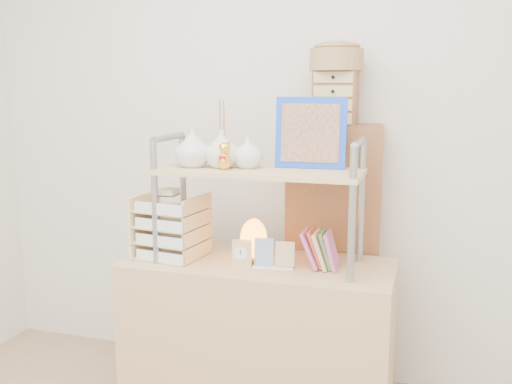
% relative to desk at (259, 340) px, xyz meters
% --- Properties ---
extents(room_shell, '(3.42, 3.41, 2.61)m').
position_rel_desk_xyz_m(room_shell, '(0.00, -0.81, 1.32)').
color(room_shell, silver).
rests_on(room_shell, ground).
extents(desk, '(1.20, 0.50, 0.75)m').
position_rel_desk_xyz_m(desk, '(0.00, 0.00, 0.00)').
color(desk, tan).
rests_on(desk, ground).
extents(cabinet, '(0.47, 0.29, 1.35)m').
position_rel_desk_xyz_m(cabinet, '(0.27, 0.37, 0.30)').
color(cabinet, brown).
rests_on(cabinet, ground).
extents(hutch, '(0.90, 0.34, 0.73)m').
position_rel_desk_xyz_m(hutch, '(-0.06, 0.01, 0.81)').
color(hutch, gray).
rests_on(hutch, desk).
extents(letter_tray, '(0.29, 0.28, 0.32)m').
position_rel_desk_xyz_m(letter_tray, '(-0.41, -0.05, 0.50)').
color(letter_tray, '#DDBF85').
rests_on(letter_tray, desk).
extents(salt_lamp, '(0.13, 0.12, 0.20)m').
position_rel_desk_xyz_m(salt_lamp, '(-0.03, 0.01, 0.48)').
color(salt_lamp, brown).
rests_on(salt_lamp, desk).
extents(desk_clock, '(0.09, 0.05, 0.12)m').
position_rel_desk_xyz_m(desk_clock, '(-0.05, -0.08, 0.43)').
color(desk_clock, tan).
rests_on(desk_clock, desk).
extents(postcard_stand, '(0.18, 0.08, 0.13)m').
position_rel_desk_xyz_m(postcard_stand, '(0.08, -0.06, 0.41)').
color(postcard_stand, white).
rests_on(postcard_stand, desk).
extents(drawer_chest, '(0.20, 0.16, 0.25)m').
position_rel_desk_xyz_m(drawer_chest, '(0.27, 0.35, 1.10)').
color(drawer_chest, brown).
rests_on(drawer_chest, cabinet).
extents(woven_basket, '(0.25, 0.25, 0.10)m').
position_rel_desk_xyz_m(woven_basket, '(0.27, 0.35, 1.28)').
color(woven_basket, olive).
rests_on(woven_basket, drawer_chest).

